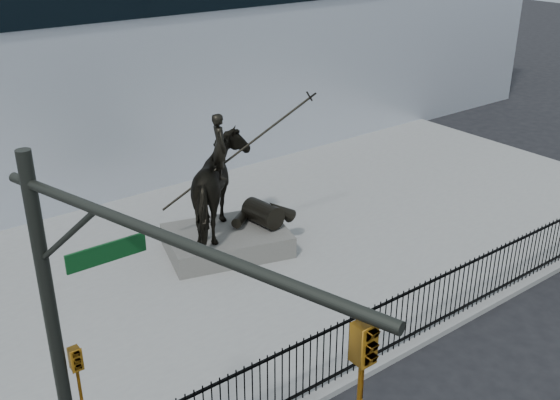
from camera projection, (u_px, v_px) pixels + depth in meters
ground at (413, 396)px, 13.86m from camera, size 120.00×120.00×0.00m
plaza at (231, 263)px, 18.91m from camera, size 30.00×12.00×0.15m
building at (50, 42)px, 26.53m from camera, size 44.00×14.00×9.00m
picket_fence at (374, 333)px, 14.40m from camera, size 22.10×0.10×1.50m
statue_plinth at (227, 240)px, 19.32m from camera, size 3.98×3.24×0.65m
equestrian_statue at (227, 188)px, 18.66m from camera, size 4.28×3.27×3.76m
traffic_signal_left at (104, 392)px, 8.02m from camera, size 1.52×4.84×7.00m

